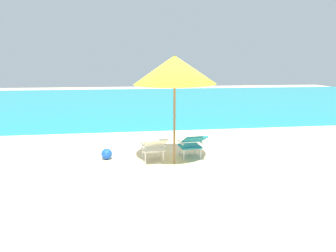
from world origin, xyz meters
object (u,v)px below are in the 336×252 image
object	(u,v)px
beach_ball	(107,154)
lounge_chair_left	(154,146)
lounge_chair_right	(192,143)
beach_umbrella_center	(175,70)

from	to	relation	value
beach_ball	lounge_chair_left	bearing A→B (deg)	-19.00
lounge_chair_right	beach_umbrella_center	bearing A→B (deg)	-147.61
beach_umbrella_center	beach_ball	bearing A→B (deg)	160.54
lounge_chair_left	lounge_chair_right	distance (m)	0.98
lounge_chair_right	beach_ball	bearing A→B (deg)	173.15
lounge_chair_right	beach_ball	distance (m)	2.16
lounge_chair_right	beach_umbrella_center	world-z (taller)	beach_umbrella_center
lounge_chair_left	beach_umbrella_center	xyz separation A→B (m)	(0.47, -0.17, 1.81)
beach_ball	beach_umbrella_center	bearing A→B (deg)	-19.46
lounge_chair_left	lounge_chair_right	xyz separation A→B (m)	(0.97, 0.14, 0.00)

